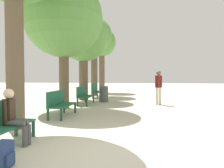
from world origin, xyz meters
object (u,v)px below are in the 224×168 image
object	(u,v)px
tree_row_3	(94,37)
backpack	(3,155)
bench_row_0	(0,122)
bench_row_3	(97,90)
bench_row_2	(84,94)
tree_row_1	(64,19)
pedestrian_near	(159,85)
tree_row_4	(102,44)
trash_bin	(104,94)
person_seated	(14,115)
tree_row_2	(83,38)
bench_row_1	(60,102)

from	to	relation	value
tree_row_3	backpack	distance (m)	13.61
bench_row_0	bench_row_3	world-z (taller)	same
bench_row_0	bench_row_2	world-z (taller)	same
tree_row_1	pedestrian_near	world-z (taller)	tree_row_1
pedestrian_near	tree_row_4	bearing A→B (deg)	118.42
bench_row_2	tree_row_3	size ratio (longest dim) A/B	0.28
trash_bin	bench_row_3	bearing A→B (deg)	110.89
bench_row_2	person_seated	xyz separation A→B (m)	(0.25, -6.63, 0.13)
tree_row_2	bench_row_0	bearing A→B (deg)	-86.28
tree_row_1	tree_row_3	xyz separation A→B (m)	(0.00, 6.51, 0.33)
tree_row_3	backpack	bearing A→B (deg)	-84.23
bench_row_1	bench_row_3	bearing A→B (deg)	90.00
bench_row_2	person_seated	bearing A→B (deg)	-87.88
person_seated	trash_bin	bearing A→B (deg)	85.73
tree_row_1	tree_row_3	world-z (taller)	tree_row_1
tree_row_4	tree_row_1	bearing A→B (deg)	-90.00
bench_row_0	bench_row_1	distance (m)	3.36
bench_row_3	tree_row_4	bearing A→B (deg)	96.46
tree_row_2	backpack	size ratio (longest dim) A/B	12.76
tree_row_3	bench_row_1	bearing A→B (deg)	-86.17
pedestrian_near	backpack	bearing A→B (deg)	-110.67
bench_row_0	bench_row_3	xyz separation A→B (m)	(0.00, 10.09, 0.00)
bench_row_3	person_seated	size ratio (longest dim) A/B	1.35
bench_row_2	trash_bin	bearing A→B (deg)	55.16
bench_row_2	bench_row_3	xyz separation A→B (m)	(0.00, 3.36, 0.00)
bench_row_3	person_seated	distance (m)	9.99
bench_row_0	bench_row_1	size ratio (longest dim) A/B	1.00
bench_row_1	tree_row_1	world-z (taller)	tree_row_1
tree_row_4	trash_bin	distance (m)	8.32
bench_row_2	tree_row_1	bearing A→B (deg)	-113.28
tree_row_2	tree_row_4	bearing A→B (deg)	90.00
tree_row_4	backpack	size ratio (longest dim) A/B	13.65
tree_row_4	bench_row_0	bearing A→B (deg)	-87.84
tree_row_3	tree_row_4	distance (m)	3.23
bench_row_0	trash_bin	distance (m)	7.96
tree_row_4	trash_bin	world-z (taller)	tree_row_4
bench_row_1	bench_row_2	xyz separation A→B (m)	(0.00, 3.36, 0.00)
bench_row_3	tree_row_2	size ratio (longest dim) A/B	0.30
bench_row_1	bench_row_3	size ratio (longest dim) A/B	1.00
tree_row_3	trash_bin	xyz separation A→B (m)	(1.40, -3.99, -3.91)
bench_row_3	trash_bin	size ratio (longest dim) A/B	1.82
trash_bin	person_seated	bearing A→B (deg)	-94.27
bench_row_2	backpack	distance (m)	7.76
bench_row_0	trash_bin	xyz separation A→B (m)	(0.83, 7.92, -0.07)
bench_row_0	person_seated	world-z (taller)	person_seated
person_seated	pedestrian_near	distance (m)	7.84
bench_row_2	backpack	bearing A→B (deg)	-84.58
bench_row_2	trash_bin	xyz separation A→B (m)	(0.83, 1.19, -0.07)
pedestrian_near	trash_bin	bearing A→B (deg)	164.38
bench_row_3	tree_row_3	xyz separation A→B (m)	(-0.57, 1.82, 3.84)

